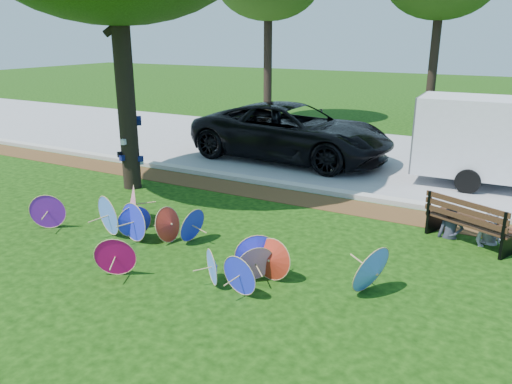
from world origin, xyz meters
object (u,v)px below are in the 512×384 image
black_van (292,132)px  cargo_trailer (476,136)px  person_left (453,207)px  park_bench (472,221)px  person_right (494,214)px  parasol_pile (180,235)px

black_van → cargo_trailer: (5.19, -0.22, 0.41)m
cargo_trailer → person_left: (0.09, -4.03, -0.63)m
park_bench → person_right: size_ratio=1.36×
park_bench → person_left: bearing=-163.7°
park_bench → parasol_pile: bearing=-121.7°
park_bench → person_right: bearing=32.6°
cargo_trailer → person_left: cargo_trailer is taller
parasol_pile → person_left: 5.11m
parasol_pile → person_left: person_left is taller
person_left → parasol_pile: bearing=-150.6°
person_right → black_van: bearing=162.0°
park_bench → black_van: bearing=167.1°
cargo_trailer → person_right: cargo_trailer is taller
parasol_pile → person_right: 5.69m
cargo_trailer → park_bench: bearing=-85.5°
black_van → cargo_trailer: bearing=-89.9°
cargo_trailer → person_left: size_ratio=2.18×
cargo_trailer → person_right: (0.79, -4.03, -0.66)m
parasol_pile → black_van: 7.40m
black_van → cargo_trailer: size_ratio=2.23×
black_van → person_right: size_ratio=5.05×
black_van → park_bench: black_van is taller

